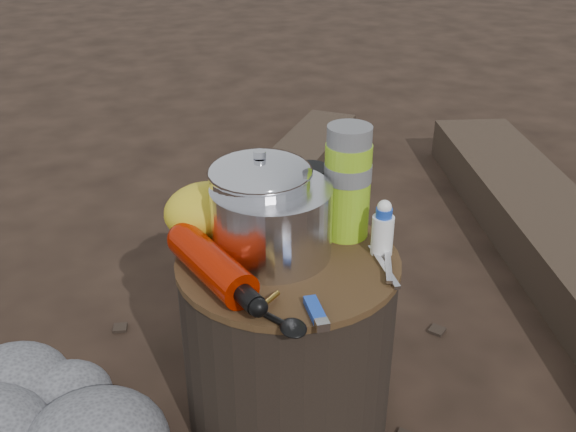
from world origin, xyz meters
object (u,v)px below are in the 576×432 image
object	(u,v)px
stump	(288,340)
travel_mug	(310,192)
fuel_bottle	(212,265)
log_main	(559,242)
camping_pot	(261,203)
thermos	(347,183)

from	to	relation	value
stump	travel_mug	bearing A→B (deg)	56.31
stump	fuel_bottle	xyz separation A→B (m)	(-0.15, -0.03, 0.23)
log_main	camping_pot	world-z (taller)	camping_pot
log_main	camping_pot	bearing A→B (deg)	-150.21
log_main	travel_mug	bearing A→B (deg)	-153.79
stump	fuel_bottle	distance (m)	0.28
stump	thermos	distance (m)	0.34
camping_pot	travel_mug	xyz separation A→B (m)	(0.13, 0.09, -0.04)
camping_pot	travel_mug	world-z (taller)	camping_pot
stump	thermos	xyz separation A→B (m)	(0.14, 0.05, 0.31)
camping_pot	stump	bearing A→B (deg)	-58.69
thermos	camping_pot	bearing A→B (deg)	178.58
camping_pot	thermos	xyz separation A→B (m)	(0.17, -0.00, 0.02)
log_main	thermos	bearing A→B (deg)	-146.88
travel_mug	log_main	bearing A→B (deg)	11.41
log_main	fuel_bottle	world-z (taller)	fuel_bottle
stump	log_main	size ratio (longest dim) A/B	0.25
camping_pot	fuel_bottle	bearing A→B (deg)	-143.70
camping_pot	thermos	size ratio (longest dim) A/B	0.84
stump	camping_pot	world-z (taller)	camping_pot
thermos	travel_mug	xyz separation A→B (m)	(-0.04, 0.10, -0.06)
log_main	travel_mug	distance (m)	0.94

